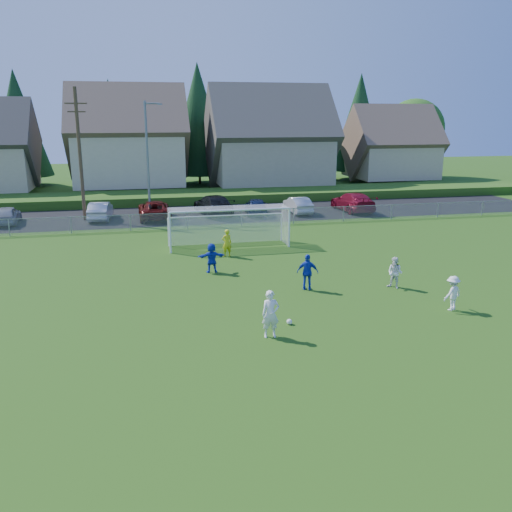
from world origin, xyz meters
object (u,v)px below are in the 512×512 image
object	(u,v)px
car_e	(256,206)
car_b	(100,211)
player_white_c	(453,293)
player_blue_a	(308,272)
goalkeeper	(227,243)
car_d	(213,205)
car_a	(7,215)
player_blue_b	(212,258)
car_g	(353,202)
car_f	(298,205)
soccer_ball	(289,322)
player_white_b	(395,273)
car_c	(154,210)
player_white_a	(271,314)
soccer_goal	(228,220)

from	to	relation	value
car_e	car_b	bearing A→B (deg)	4.99
player_white_c	car_b	size ratio (longest dim) A/B	0.35
car_b	player_white_c	bearing A→B (deg)	127.20
player_blue_a	goalkeeper	xyz separation A→B (m)	(-2.68, 6.91, -0.05)
player_white_c	car_d	bearing A→B (deg)	-96.92
car_b	car_e	bearing A→B (deg)	-178.07
car_a	player_blue_b	bearing A→B (deg)	127.34
car_b	car_g	world-z (taller)	car_g
player_white_c	player_blue_a	xyz separation A→B (m)	(-5.10, 3.95, 0.11)
player_white_c	car_d	size ratio (longest dim) A/B	0.27
player_blue_a	car_f	bearing A→B (deg)	-85.93
soccer_ball	car_a	bearing A→B (deg)	122.27
goalkeeper	player_white_c	bearing A→B (deg)	115.34
player_blue_b	player_white_c	bearing A→B (deg)	137.85
player_blue_b	car_e	bearing A→B (deg)	-111.80
soccer_ball	car_e	xyz separation A→B (m)	(3.94, 23.81, 0.58)
goalkeeper	car_e	bearing A→B (deg)	-119.92
car_f	car_g	world-z (taller)	car_g
car_b	car_e	distance (m)	12.40
car_a	car_e	world-z (taller)	car_e
player_blue_b	car_a	xyz separation A→B (m)	(-13.25, 16.18, -0.09)
car_a	car_f	bearing A→B (deg)	177.41
player_white_b	car_f	bearing A→B (deg)	137.12
car_e	car_f	xyz separation A→B (m)	(3.57, 0.03, -0.01)
player_white_c	car_g	world-z (taller)	car_g
car_a	car_e	bearing A→B (deg)	177.19
player_blue_a	car_c	world-z (taller)	player_blue_a
car_a	car_f	xyz separation A→B (m)	(22.72, -0.24, -0.00)
player_white_c	goalkeeper	distance (m)	13.35
player_white_b	car_e	bearing A→B (deg)	147.10
car_b	car_g	xyz separation A→B (m)	(20.80, -0.65, 0.09)
goalkeeper	car_a	distance (m)	19.61
soccer_ball	car_f	bearing A→B (deg)	72.51
player_white_a	player_blue_b	world-z (taller)	player_white_a
player_white_c	car_f	world-z (taller)	player_white_c
player_blue_a	soccer_goal	world-z (taller)	soccer_goal
car_b	car_e	xyz separation A→B (m)	(12.39, -0.56, -0.01)
player_white_c	car_g	xyz separation A→B (m)	(5.23, 23.63, 0.05)
car_c	car_d	bearing A→B (deg)	-171.04
car_a	car_b	size ratio (longest dim) A/B	0.94
soccer_ball	car_d	size ratio (longest dim) A/B	0.04
car_f	player_blue_a	bearing A→B (deg)	73.13
car_e	car_c	bearing A→B (deg)	7.63
car_b	car_e	size ratio (longest dim) A/B	1.05
player_white_a	player_blue_b	bearing A→B (deg)	98.77
soccer_ball	car_a	xyz separation A→B (m)	(-15.21, 24.09, 0.57)
player_white_b	car_g	distance (m)	21.29
player_blue_a	car_c	distance (m)	20.75
soccer_ball	car_c	xyz separation A→B (m)	(-4.28, 23.81, 0.61)
player_white_a	car_c	distance (m)	25.05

